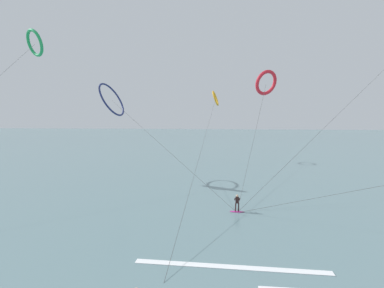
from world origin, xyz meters
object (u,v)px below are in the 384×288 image
(kite_crimson, at_px, (266,83))
(kite_emerald, at_px, (35,43))
(surfer_magenta, at_px, (237,204))
(kite_navy, at_px, (112,100))
(kite_amber, at_px, (215,99))

(kite_crimson, xyz_separation_m, kite_emerald, (-32.86, 2.25, 6.46))
(kite_emerald, bearing_deg, kite_crimson, -153.67)
(surfer_magenta, relative_size, kite_crimson, 0.11)
(kite_navy, bearing_deg, kite_amber, -31.63)
(kite_emerald, relative_size, kite_navy, 1.45)
(kite_crimson, relative_size, kite_navy, 0.79)
(kite_emerald, bearing_deg, kite_navy, -147.99)
(surfer_magenta, bearing_deg, kite_navy, 142.84)
(surfer_magenta, xyz_separation_m, kite_amber, (-3.01, 31.57, 12.19))
(kite_crimson, xyz_separation_m, kite_navy, (-21.49, 2.60, -1.79))
(surfer_magenta, height_order, kite_amber, kite_amber)
(surfer_magenta, bearing_deg, kite_emerald, 155.66)
(surfer_magenta, xyz_separation_m, kite_navy, (-17.54, 12.80, 10.88))
(kite_crimson, bearing_deg, kite_navy, -40.04)
(kite_navy, bearing_deg, kite_crimson, -90.78)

